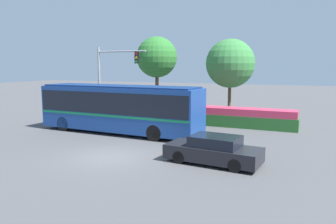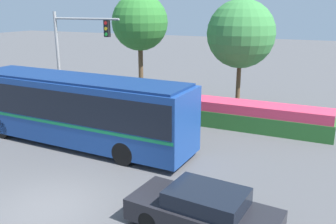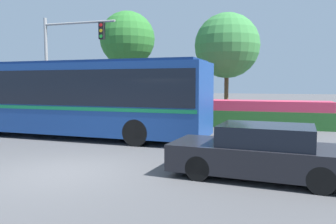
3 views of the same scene
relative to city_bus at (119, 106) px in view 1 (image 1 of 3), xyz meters
name	(u,v)px [view 1 (image 1 of 3)]	position (x,y,z in m)	size (l,w,h in m)	color
ground_plane	(111,156)	(2.79, -5.17, -1.82)	(140.00, 140.00, 0.00)	#4C4C4F
city_bus	(119,106)	(0.00, 0.00, 0.00)	(11.52, 3.00, 3.21)	navy
sedan_foreground	(214,150)	(7.79, -4.22, -1.21)	(4.50, 2.18, 1.31)	black
traffic_light_pole	(111,73)	(-3.29, 3.99, 2.11)	(4.46, 0.24, 6.02)	gray
flowering_hedge	(237,117)	(6.76, 5.61, -1.14)	(8.64, 1.59, 1.40)	#286028
street_tree_left	(157,57)	(-1.34, 8.60, 3.45)	(3.71, 3.71, 7.15)	brown
street_tree_centre	(230,64)	(5.29, 9.21, 2.87)	(4.14, 4.14, 6.78)	brown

